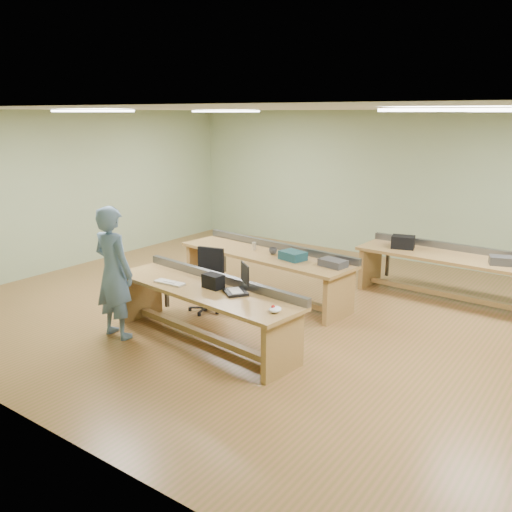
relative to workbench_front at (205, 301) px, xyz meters
name	(u,v)px	position (x,y,z in m)	size (l,w,h in m)	color
floor	(295,315)	(0.45, 1.52, -0.56)	(10.00, 10.00, 0.00)	brown
ceiling	(299,109)	(0.45, 1.52, 2.44)	(10.00, 10.00, 0.00)	silver
wall_back	(401,187)	(0.45, 5.52, 0.94)	(10.00, 0.04, 3.00)	#91A37B
wall_front	(53,287)	(0.45, -2.48, 0.94)	(10.00, 0.04, 3.00)	#91A37B
wall_left	(79,189)	(-4.55, 1.52, 0.94)	(0.04, 8.00, 3.00)	#91A37B
fluor_panels	(299,111)	(0.45, 1.52, 2.41)	(6.20, 3.50, 0.03)	white
workbench_front	(205,301)	(0.00, 0.00, 0.00)	(3.00, 1.13, 0.86)	#AB8748
workbench_mid	(266,264)	(-0.38, 1.94, 0.00)	(3.18, 1.17, 0.86)	#AB8748
workbench_back	(457,267)	(2.21, 3.55, 0.00)	(3.18, 0.95, 0.86)	#AB8748
person	(114,273)	(-1.10, -0.56, 0.34)	(0.65, 0.43, 1.79)	slate
laptop_base	(235,292)	(0.47, 0.04, 0.21)	(0.32, 0.26, 0.03)	black
laptop_screen	(245,273)	(0.55, 0.15, 0.44)	(0.32, 0.02, 0.25)	black
keyboard	(170,283)	(-0.49, -0.15, 0.20)	(0.44, 0.15, 0.03)	beige
trackball_mouse	(275,309)	(1.24, -0.22, 0.23)	(0.14, 0.16, 0.07)	white
camera_bag	(213,281)	(0.10, 0.05, 0.28)	(0.27, 0.17, 0.18)	black
task_chair	(206,288)	(-0.76, 0.90, -0.21)	(0.61, 0.61, 0.95)	black
parts_bin_teal	(293,256)	(0.20, 1.83, 0.26)	(0.38, 0.28, 0.13)	#153A44
parts_bin_grey	(333,263)	(0.89, 1.85, 0.25)	(0.39, 0.25, 0.11)	#323235
mug	(273,251)	(-0.23, 1.94, 0.24)	(0.13, 0.13, 0.10)	#323235
drinks_can	(254,246)	(-0.64, 1.98, 0.26)	(0.07, 0.07, 0.13)	silver
storage_box_back	(403,242)	(1.31, 3.53, 0.30)	(0.37, 0.26, 0.21)	black
tray_back	(501,261)	(2.87, 3.40, 0.26)	(0.32, 0.24, 0.13)	#323235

